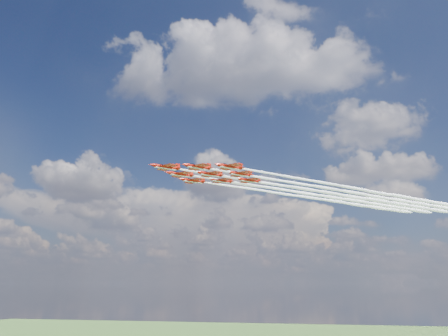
# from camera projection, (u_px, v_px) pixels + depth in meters

# --- Properties ---
(jet_lead) EXTENTS (95.98, 97.40, 2.94)m
(jet_lead) POSITION_uv_depth(u_px,v_px,m) (301.00, 189.00, 185.65)
(jet_lead) COLOR #AF1409
(jet_row2_port) EXTENTS (95.98, 97.40, 2.94)m
(jet_row2_port) POSITION_uv_depth(u_px,v_px,m) (327.00, 188.00, 185.37)
(jet_row2_port) COLOR #AF1409
(jet_row2_starb) EXTENTS (95.98, 97.40, 2.94)m
(jet_row2_starb) POSITION_uv_depth(u_px,v_px,m) (306.00, 193.00, 195.63)
(jet_row2_starb) COLOR #AF1409
(jet_row3_port) EXTENTS (95.98, 97.40, 2.94)m
(jet_row3_port) POSITION_uv_depth(u_px,v_px,m) (353.00, 188.00, 185.08)
(jet_row3_port) COLOR #AF1409
(jet_row3_centre) EXTENTS (95.98, 97.40, 2.94)m
(jet_row3_centre) POSITION_uv_depth(u_px,v_px,m) (331.00, 193.00, 195.35)
(jet_row3_centre) COLOR #AF1409
(jet_row3_starb) EXTENTS (95.98, 97.40, 2.94)m
(jet_row3_starb) POSITION_uv_depth(u_px,v_px,m) (310.00, 198.00, 205.62)
(jet_row3_starb) COLOR #AF1409
(jet_row4_port) EXTENTS (95.98, 97.40, 2.94)m
(jet_row4_port) POSITION_uv_depth(u_px,v_px,m) (355.00, 193.00, 195.06)
(jet_row4_port) COLOR #AF1409
(jet_row4_starb) EXTENTS (95.98, 97.40, 2.94)m
(jet_row4_starb) POSITION_uv_depth(u_px,v_px,m) (334.00, 198.00, 205.33)
(jet_row4_starb) COLOR #AF1409
(jet_tail) EXTENTS (95.98, 97.40, 2.94)m
(jet_tail) POSITION_uv_depth(u_px,v_px,m) (357.00, 198.00, 205.04)
(jet_tail) COLOR #AF1409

